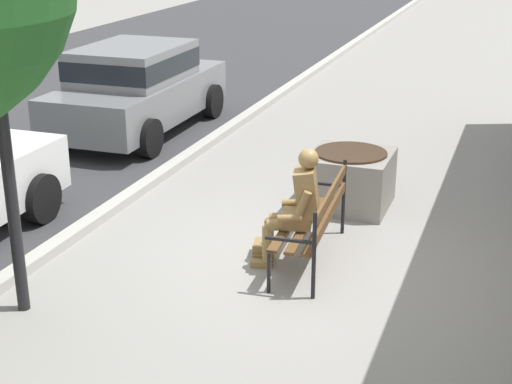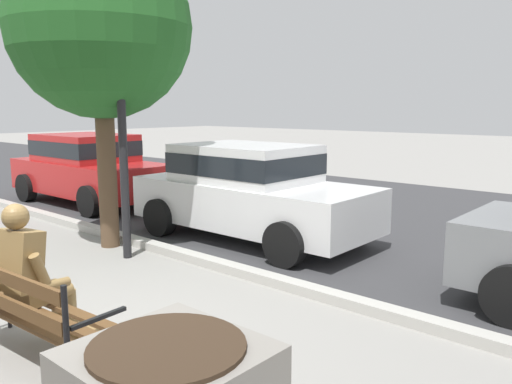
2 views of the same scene
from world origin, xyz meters
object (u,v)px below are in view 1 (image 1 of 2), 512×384
(concrete_planter, at_px, (350,179))
(parked_car_grey, at_px, (137,86))
(park_bench, at_px, (316,217))
(bronze_statue_seated, at_px, (293,209))

(concrete_planter, distance_m, parked_car_grey, 4.97)
(park_bench, height_order, bronze_statue_seated, bronze_statue_seated)
(bronze_statue_seated, distance_m, concrete_planter, 2.02)
(concrete_planter, bearing_deg, park_bench, -178.64)
(bronze_statue_seated, xyz_separation_m, parked_car_grey, (4.28, 4.21, 0.17))
(park_bench, bearing_deg, bronze_statue_seated, 128.57)
(park_bench, relative_size, bronze_statue_seated, 1.34)
(bronze_statue_seated, distance_m, parked_car_grey, 6.01)
(bronze_statue_seated, relative_size, parked_car_grey, 0.33)
(concrete_planter, bearing_deg, parked_car_grey, 62.44)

